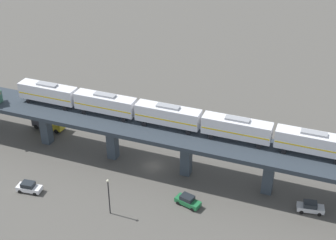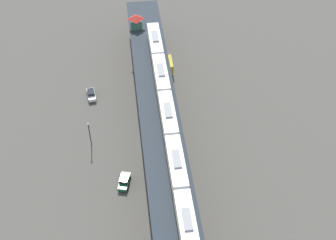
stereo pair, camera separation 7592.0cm
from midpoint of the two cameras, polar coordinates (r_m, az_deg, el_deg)
name	(u,v)px [view 2 (the right image)]	position (r m, az deg, el deg)	size (l,w,h in m)	color
ground_plane	(160,145)	(88.18, 20.40, -5.49)	(400.00, 400.00, 0.00)	#4C4944
elevated_viaduct	(160,121)	(83.23, 21.57, -2.21)	(32.57, 90.92, 8.38)	#283039
subway_train	(168,116)	(79.85, 23.85, -1.62)	(19.30, 60.90, 4.45)	silver
signal_hut	(136,21)	(103.74, 13.80, 12.25)	(3.96, 3.96, 3.40)	#33604C
street_car_white	(91,94)	(93.74, 8.45, 1.97)	(2.44, 4.61, 1.89)	silver
street_car_green	(124,181)	(79.19, 17.59, -11.11)	(3.76, 4.71, 1.89)	#1E6638
delivery_truck	(167,63)	(105.53, 17.83, 6.27)	(4.15, 7.54, 3.20)	#333338
street_lamp	(89,133)	(80.96, 11.15, -4.01)	(0.44, 0.44, 6.94)	black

